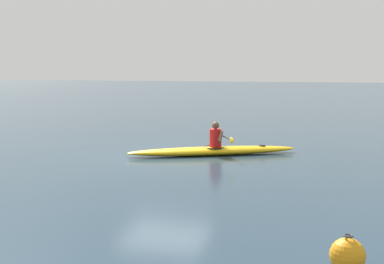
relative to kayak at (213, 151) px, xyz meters
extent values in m
plane|color=#233847|center=(1.33, 0.42, -0.12)|extent=(160.00, 160.00, 0.00)
ellipsoid|color=#EAB214|center=(0.00, 0.00, 0.00)|extent=(4.75, 2.91, 0.24)
torus|color=black|center=(-0.02, -0.01, 0.10)|extent=(0.81, 0.81, 0.04)
cylinder|color=black|center=(-1.33, -0.69, 0.11)|extent=(0.18, 0.18, 0.02)
cylinder|color=red|center=(-0.07, -0.03, 0.38)|extent=(0.35, 0.35, 0.51)
sphere|color=brown|center=(-0.07, -0.03, 0.74)|extent=(0.21, 0.21, 0.21)
cylinder|color=black|center=(-0.24, -0.13, 0.44)|extent=(0.97, 1.81, 0.03)
ellipsoid|color=gold|center=(0.23, -1.03, 0.44)|extent=(0.22, 0.37, 0.17)
ellipsoid|color=gold|center=(-0.71, 0.77, 0.44)|extent=(0.22, 0.37, 0.17)
cylinder|color=brown|center=(-0.01, -0.31, 0.44)|extent=(0.28, 0.23, 0.34)
cylinder|color=brown|center=(-0.26, 0.17, 0.44)|extent=(0.14, 0.32, 0.34)
sphere|color=orange|center=(-3.71, 7.87, 0.10)|extent=(0.44, 0.44, 0.44)
torus|color=#333338|center=(-3.71, 7.87, 0.35)|extent=(0.12, 0.12, 0.02)
camera|label=1|loc=(-3.59, 14.19, 2.39)|focal=47.65mm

